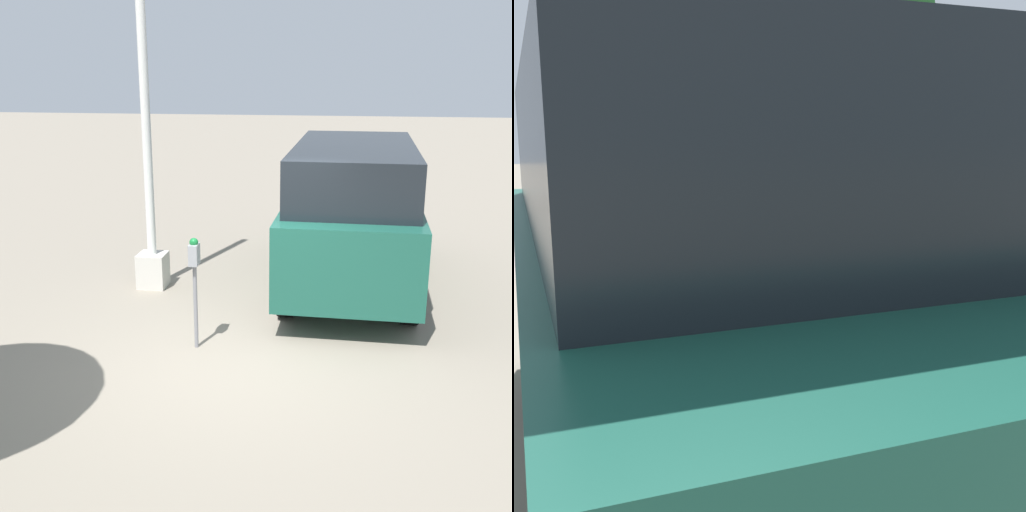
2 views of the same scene
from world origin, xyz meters
TOP-DOWN VIEW (x-y plane):
  - ground_plane at (0.00, 0.00)m, footprint 80.00×80.00m
  - parking_meter_near at (0.37, 0.53)m, footprint 0.20×0.11m
  - lamp_post at (2.54, 1.77)m, footprint 0.44×0.44m
  - parked_van at (3.13, -1.35)m, footprint 5.07×2.02m

SIDE VIEW (x-z plane):
  - ground_plane at x=0.00m, z-range 0.00..0.00m
  - parking_meter_near at x=0.37m, z-range 0.34..1.77m
  - parked_van at x=3.13m, z-range 0.09..2.37m
  - lamp_post at x=2.54m, z-range -1.20..4.71m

